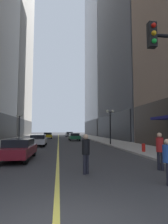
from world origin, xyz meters
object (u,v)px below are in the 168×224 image
car_maroon (19,149)px  pedestrian_in_blue_hoodie (168,158)px  car_yellow (48,135)px  pedestrian_in_red_jacket (160,148)px  car_green (74,136)px  pedestrian_in_black_coat (86,151)px  car_grey (69,134)px  street_lamp_right_mid (110,119)px  car_silver (38,140)px  street_lamp_left_far (19,122)px  fire_hydrant_right (144,149)px

car_maroon → pedestrian_in_blue_hoodie: pedestrian_in_blue_hoodie is taller
car_yellow → pedestrian_in_red_jacket: (7.23, -34.64, 0.32)m
car_yellow → pedestrian_in_red_jacket: size_ratio=2.62×
car_green → pedestrian_in_black_coat: bearing=-93.5°
pedestrian_in_blue_hoodie → pedestrian_in_red_jacket: bearing=66.6°
car_grey → pedestrian_in_red_jacket: size_ratio=2.61×
pedestrian_in_blue_hoodie → pedestrian_in_black_coat: (-2.63, 2.04, 0.08)m
car_maroon → street_lamp_right_mid: street_lamp_right_mid is taller
car_green → car_yellow: (-5.16, 8.96, 0.00)m
car_silver → pedestrian_in_black_coat: bearing=-76.6°
car_silver → pedestrian_in_black_coat: (3.60, -15.12, 0.29)m
pedestrian_in_red_jacket → street_lamp_right_mid: street_lamp_right_mid is taller
street_lamp_left_far → street_lamp_right_mid: size_ratio=1.00×
car_maroon → car_silver: same height
car_silver → fire_hydrant_right: size_ratio=5.76×
car_silver → pedestrian_in_red_jacket: size_ratio=2.58×
car_maroon → street_lamp_left_far: 20.25m
pedestrian_in_black_coat → street_lamp_left_far: street_lamp_left_far is taller
street_lamp_left_far → street_lamp_right_mid: same height
pedestrian_in_red_jacket → street_lamp_left_far: 26.48m
car_silver → car_grey: 29.48m
pedestrian_in_black_coat → fire_hydrant_right: bearing=49.0°
car_green → pedestrian_in_black_coat: size_ratio=2.42×
pedestrian_in_red_jacket → street_lamp_right_mid: size_ratio=0.40×
car_silver → car_yellow: 19.82m
street_lamp_right_mid → pedestrian_in_blue_hoodie: bearing=-98.6°
car_silver → pedestrian_in_blue_hoodie: pedestrian_in_blue_hoodie is taller
pedestrian_in_black_coat → street_lamp_right_mid: bearing=70.7°
car_grey → street_lamp_left_far: street_lamp_left_far is taller
street_lamp_left_far → fire_hydrant_right: bearing=-53.0°
street_lamp_right_mid → fire_hydrant_right: 8.76m
pedestrian_in_blue_hoodie → street_lamp_left_far: (-10.25, 26.20, 2.33)m
car_green → car_grey: bearing=89.7°
street_lamp_left_far → pedestrian_in_black_coat: bearing=-72.5°
car_maroon → car_green: size_ratio=1.13×
car_green → pedestrian_in_blue_hoodie: (1.05, -28.02, 0.21)m
car_maroon → pedestrian_in_black_coat: pedestrian_in_black_coat is taller
car_yellow → car_grey: (5.25, 9.19, -0.00)m
car_yellow → fire_hydrant_right: size_ratio=5.84×
pedestrian_in_red_jacket → pedestrian_in_blue_hoodie: pedestrian_in_red_jacket is taller
car_yellow → pedestrian_in_blue_hoodie: size_ratio=2.92×
pedestrian_in_black_coat → fire_hydrant_right: size_ratio=2.16×
street_lamp_left_far → pedestrian_in_red_jacket: bearing=-64.7°
pedestrian_in_black_coat → street_lamp_right_mid: (5.18, 14.80, 2.25)m
car_maroon → car_green: bearing=76.1°
fire_hydrant_right → pedestrian_in_blue_hoodie: bearing=-109.6°
pedestrian_in_blue_hoodie → street_lamp_left_far: size_ratio=0.36×
pedestrian_in_blue_hoodie → street_lamp_right_mid: size_ratio=0.36×
car_green → street_lamp_right_mid: street_lamp_right_mid is taller
street_lamp_right_mid → fire_hydrant_right: size_ratio=5.54×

